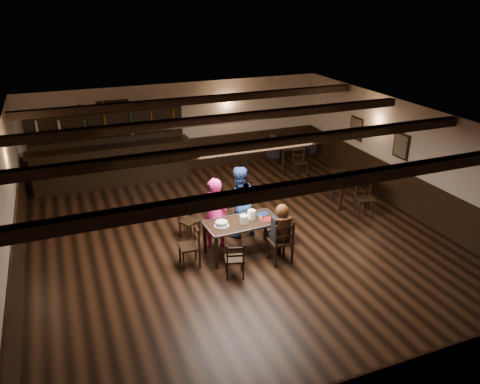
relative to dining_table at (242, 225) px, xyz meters
name	(u,v)px	position (x,y,z in m)	size (l,w,h in m)	color
ground	(243,244)	(0.14, 0.33, -0.67)	(10.00, 10.00, 0.00)	black
room_shell	(242,170)	(0.15, 0.37, 1.07)	(9.02, 10.02, 2.71)	beige
dining_table	(242,225)	(0.00, 0.00, 0.00)	(1.59, 0.85, 0.75)	black
chair_near_left	(235,258)	(-0.48, -0.80, -0.22)	(0.44, 0.43, 0.77)	black
chair_near_right	(282,239)	(0.60, -0.67, -0.12)	(0.45, 0.43, 0.95)	black
chair_end_left	(193,243)	(-1.09, -0.04, -0.16)	(0.41, 0.43, 0.87)	black
chair_end_right	(282,224)	(0.99, 0.11, -0.22)	(0.38, 0.39, 0.77)	black
chair_far_pushed	(187,218)	(-0.87, 1.16, -0.20)	(0.49, 0.48, 0.80)	black
woman_pink	(214,213)	(-0.44, 0.49, 0.13)	(0.59, 0.38, 1.60)	#F62EA4
man_blue	(238,202)	(0.22, 0.78, 0.16)	(0.81, 0.63, 1.66)	navy
seated_person	(281,225)	(0.60, -0.61, 0.18)	(0.36, 0.53, 0.87)	black
cake	(222,224)	(-0.46, -0.01, 0.12)	(0.31, 0.31, 0.10)	white
plate_stack_a	(244,219)	(0.01, -0.07, 0.17)	(0.18, 0.18, 0.17)	white
plate_stack_b	(251,214)	(0.23, 0.05, 0.18)	(0.17, 0.17, 0.20)	white
tea_light	(241,219)	(0.00, 0.08, 0.11)	(0.05, 0.05, 0.06)	#A5A8AD
salt_shaker	(260,218)	(0.38, -0.05, 0.12)	(0.03, 0.03, 0.08)	silver
pepper_shaker	(263,217)	(0.45, -0.06, 0.12)	(0.03, 0.03, 0.09)	#A5A8AD
drink_glass	(251,214)	(0.25, 0.14, 0.14)	(0.08, 0.08, 0.12)	silver
menu_red	(268,219)	(0.55, -0.09, 0.08)	(0.30, 0.21, 0.00)	maroon
menu_blue	(263,214)	(0.54, 0.18, 0.08)	(0.27, 0.19, 0.00)	#0D1E41
bar_counter	(112,159)	(-1.97, 5.05, 0.06)	(4.51, 0.70, 2.20)	black
back_table_a	(350,182)	(3.50, 1.24, -0.02)	(1.01, 1.01, 0.75)	black
back_table_b	(290,149)	(3.33, 4.23, -0.02)	(0.92, 0.92, 0.75)	black
bg_patron_left	(273,146)	(2.70, 4.18, 0.17)	(0.31, 0.40, 0.74)	black
bg_patron_right	(311,142)	(3.99, 4.15, 0.14)	(0.27, 0.37, 0.69)	black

